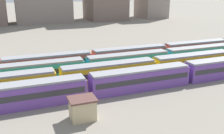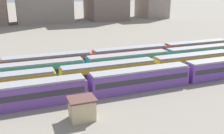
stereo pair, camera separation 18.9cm
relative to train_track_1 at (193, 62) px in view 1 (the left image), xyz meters
The scene contains 5 objects.
ground_plane 29.03m from the train_track_1, behind, with size 600.00×600.00×0.00m, color gray.
train_track_1 is the anchor object (origin of this frame).
train_track_2 8.16m from the train_track_1, 39.58° to the left, with size 93.60×3.06×3.75m.
train_track_3 10.40m from the train_track_1, 91.51° to the left, with size 74.70×3.06×3.75m.
signal_hut 29.65m from the train_track_1, 156.40° to the right, with size 3.60×3.00×3.04m.
Camera 1 is at (-5.79, -36.72, 16.83)m, focal length 40.89 mm.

